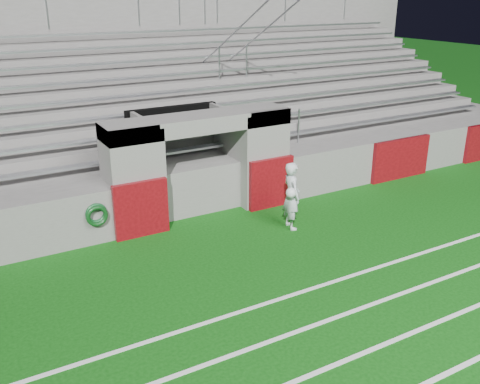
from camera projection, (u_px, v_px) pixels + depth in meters
ground at (274, 270)px, 11.12m from camera, size 90.00×90.00×0.00m
stadium_structure at (139, 122)px, 17.06m from camera, size 26.00×8.48×5.42m
goalkeeper_with_ball at (292, 196)px, 12.79m from camera, size 0.57×0.71×1.67m
hose_coil at (97, 215)px, 11.91m from camera, size 0.49×0.14×0.54m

